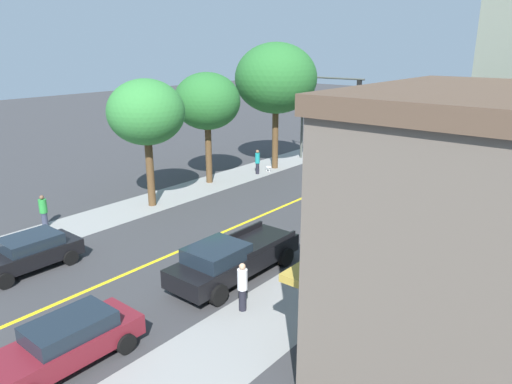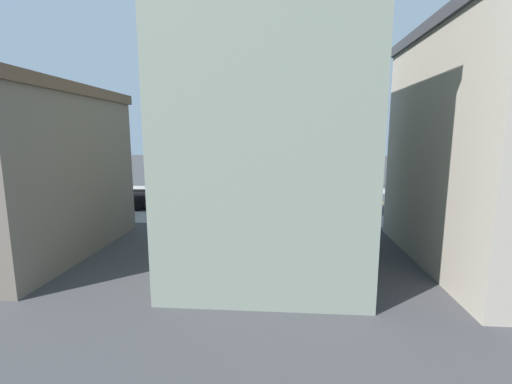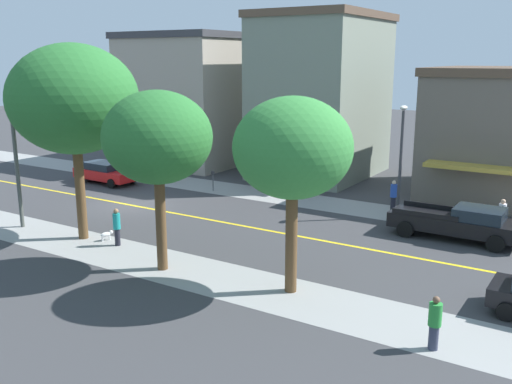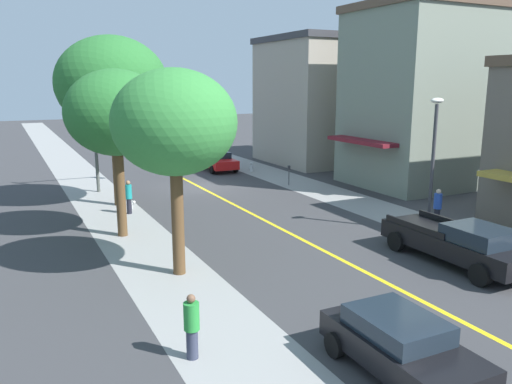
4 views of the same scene
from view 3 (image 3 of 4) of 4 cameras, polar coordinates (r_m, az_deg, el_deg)
ground_plane at (r=34.52m, az=-12.52°, el=-1.28°), size 140.00×140.00×0.00m
sidewalk_left at (r=39.27m, az=-5.84°, el=0.74°), size 3.27×126.00×0.01m
sidewalk_right at (r=30.43m, az=-21.16°, el=-3.86°), size 3.27×126.00×0.01m
road_centerline_stripe at (r=34.51m, az=-12.52°, el=-1.28°), size 0.20×126.00×0.00m
tan_rowhouse at (r=48.12m, az=-5.82°, el=9.38°), size 10.83×9.45×10.46m
brick_apartment_block at (r=42.08m, az=6.57°, el=9.59°), size 11.18×7.64×11.64m
corner_shop_building at (r=38.53m, az=23.48°, el=5.50°), size 11.19×8.33×7.97m
street_tree_left_near at (r=22.70m, az=-9.87°, el=5.35°), size 4.35×4.35×7.34m
street_tree_right_corner at (r=27.64m, az=-17.86°, el=8.83°), size 5.95×5.95×9.21m
street_tree_left_far at (r=20.14m, az=3.71°, el=4.35°), size 4.30×4.30×7.26m
fire_hydrant at (r=40.92m, az=-10.83°, el=1.60°), size 0.44×0.24×0.73m
parking_meter at (r=37.17m, az=-4.35°, el=1.42°), size 0.12×0.18×1.32m
traffic_light_mast at (r=31.81m, az=-20.82°, el=5.55°), size 5.43×0.32×6.99m
street_lamp at (r=31.26m, az=14.40°, el=4.22°), size 0.70×0.36×6.10m
red_sedan_left_curb at (r=40.84m, az=-14.89°, el=1.95°), size 2.24×4.80×1.45m
black_pickup_truck at (r=28.85m, az=19.71°, el=-2.87°), size 2.27×6.08×1.69m
pedestrian_blue_shirt at (r=33.17m, az=13.65°, el=-0.29°), size 0.38×0.38×1.77m
pedestrian_green_shirt at (r=18.08m, az=17.51°, el=-12.35°), size 0.39×0.39×1.71m
pedestrian_teal_shirt at (r=27.06m, az=-13.81°, el=-3.34°), size 0.34×0.34×1.77m
pedestrian_white_shirt at (r=30.37m, az=23.47°, el=-2.22°), size 0.36×0.36×1.82m
small_dog at (r=28.09m, az=-14.78°, el=-4.14°), size 0.63×0.38×0.47m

